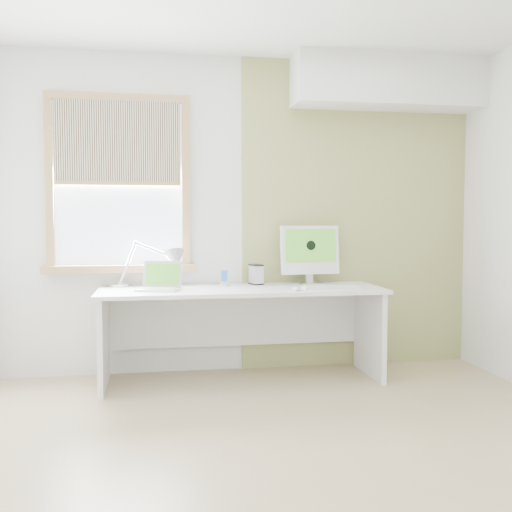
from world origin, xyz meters
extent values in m
cube|color=tan|center=(0.00, 0.00, -0.01)|extent=(4.00, 3.50, 0.02)
cube|color=silver|center=(0.00, 1.76, 1.30)|extent=(4.00, 0.02, 2.60)
cube|color=silver|center=(0.00, -1.76, 1.30)|extent=(4.00, 0.02, 2.60)
cube|color=#9D9B5C|center=(1.00, 1.74, 1.30)|extent=(2.00, 0.02, 2.60)
cube|color=white|center=(1.20, 1.57, 2.40)|extent=(1.60, 0.40, 0.42)
cube|color=#A67D4B|center=(-1.53, 1.72, 1.55)|extent=(0.06, 0.06, 1.42)
cube|color=#A67D4B|center=(-0.47, 1.72, 1.55)|extent=(0.06, 0.06, 1.42)
cube|color=#A67D4B|center=(-1.00, 1.72, 2.23)|extent=(1.00, 0.06, 0.06)
cube|color=#A67D4B|center=(-1.00, 1.70, 0.87)|extent=(1.20, 0.14, 0.06)
cube|color=#D1E2F9|center=(-1.00, 1.74, 1.55)|extent=(1.00, 0.01, 1.30)
cube|color=beige|center=(-1.00, 1.70, 1.88)|extent=(0.98, 0.02, 0.65)
cube|color=#A67D4B|center=(-1.00, 1.70, 1.55)|extent=(0.98, 0.03, 0.03)
cube|color=white|center=(-0.06, 1.38, 0.71)|extent=(2.20, 0.70, 0.03)
cube|color=white|center=(-1.11, 1.38, 0.35)|extent=(0.04, 0.64, 0.70)
cube|color=white|center=(0.99, 1.38, 0.35)|extent=(0.04, 0.64, 0.70)
cube|color=white|center=(-0.06, 1.70, 0.45)|extent=(2.08, 0.02, 0.48)
cylinder|color=silver|center=(-1.00, 1.64, 0.74)|extent=(0.18, 0.18, 0.02)
sphere|color=silver|center=(-1.00, 1.64, 0.76)|extent=(0.05, 0.05, 0.05)
cylinder|color=silver|center=(-0.93, 1.63, 0.92)|extent=(0.15, 0.05, 0.33)
sphere|color=silver|center=(-0.87, 1.62, 1.08)|extent=(0.05, 0.05, 0.04)
cylinder|color=silver|center=(-0.73, 1.58, 1.03)|extent=(0.29, 0.11, 0.13)
sphere|color=silver|center=(-0.59, 1.54, 0.97)|extent=(0.04, 0.04, 0.04)
cone|color=silver|center=(-0.56, 1.53, 0.94)|extent=(0.21, 0.25, 0.20)
cube|color=silver|center=(-0.70, 1.33, 0.74)|extent=(0.36, 0.30, 0.02)
cube|color=#B2B5B7|center=(-0.70, 1.33, 0.75)|extent=(0.29, 0.20, 0.00)
cube|color=silver|center=(-0.66, 1.43, 0.84)|extent=(0.31, 0.15, 0.20)
cube|color=#408522|center=(-0.67, 1.42, 0.84)|extent=(0.27, 0.13, 0.16)
cylinder|color=silver|center=(-0.17, 1.56, 0.74)|extent=(0.08, 0.08, 0.02)
cube|color=silver|center=(-0.17, 1.56, 0.81)|extent=(0.06, 0.02, 0.12)
cube|color=#194C99|center=(-0.17, 1.55, 0.81)|extent=(0.05, 0.01, 0.09)
cube|color=silver|center=(0.10, 1.61, 0.81)|extent=(0.11, 0.14, 0.16)
cube|color=black|center=(0.10, 1.61, 0.89)|extent=(0.11, 0.15, 0.01)
cube|color=black|center=(0.10, 1.61, 0.74)|extent=(0.11, 0.15, 0.01)
cube|color=silver|center=(0.55, 1.57, 0.74)|extent=(0.19, 0.17, 0.01)
cube|color=silver|center=(0.54, 1.60, 0.82)|extent=(0.06, 0.02, 0.16)
cube|color=white|center=(0.55, 1.59, 1.01)|extent=(0.50, 0.11, 0.40)
cube|color=#408522|center=(0.55, 1.56, 1.05)|extent=(0.43, 0.05, 0.27)
cylinder|color=black|center=(0.55, 1.56, 1.05)|extent=(0.08, 0.01, 0.08)
cube|color=white|center=(0.62, 1.25, 0.74)|extent=(0.46, 0.15, 0.02)
cube|color=white|center=(0.62, 1.25, 0.75)|extent=(0.42, 0.12, 0.00)
ellipsoid|color=white|center=(0.33, 1.15, 0.75)|extent=(0.08, 0.11, 0.03)
camera|label=1|loc=(-0.70, -3.05, 1.26)|focal=40.64mm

